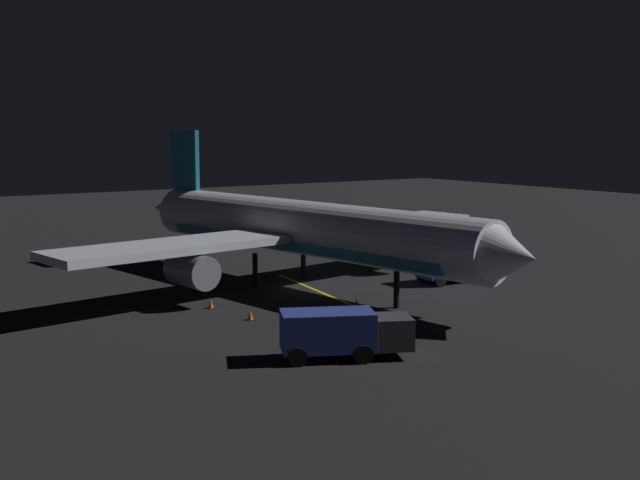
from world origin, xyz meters
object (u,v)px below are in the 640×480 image
object	(u,v)px
airliner	(298,230)
catering_truck	(457,265)
traffic_cone_near_right	(356,303)
traffic_cone_near_left	(211,304)
ground_crew_worker	(356,323)
baggage_truck	(341,334)
traffic_cone_under_wing	(250,316)

from	to	relation	value
airliner	catering_truck	world-z (taller)	airliner
traffic_cone_near_right	traffic_cone_near_left	bearing A→B (deg)	-32.38
traffic_cone_near_left	ground_crew_worker	bearing A→B (deg)	104.95
baggage_truck	traffic_cone_near_right	bearing A→B (deg)	-130.33
baggage_truck	traffic_cone_near_left	distance (m)	13.01
airliner	catering_truck	size ratio (longest dim) A/B	5.83
traffic_cone_near_left	traffic_cone_under_wing	xyz separation A→B (m)	(-0.54, 3.93, 0.00)
baggage_truck	traffic_cone_near_left	bearing A→B (deg)	-88.25
baggage_truck	catering_truck	world-z (taller)	baggage_truck
airliner	baggage_truck	size ratio (longest dim) A/B	5.84
airliner	baggage_truck	bearing A→B (deg)	64.31
airliner	ground_crew_worker	bearing A→B (deg)	69.35
catering_truck	ground_crew_worker	size ratio (longest dim) A/B	3.68
baggage_truck	traffic_cone_near_right	xyz separation A→B (m)	(-7.02, -8.26, -0.95)
baggage_truck	traffic_cone_near_left	size ratio (longest dim) A/B	11.64
catering_truck	ground_crew_worker	xyz separation A→B (m)	(15.40, 8.84, -0.31)
ground_crew_worker	traffic_cone_near_right	distance (m)	7.60
baggage_truck	traffic_cone_under_wing	size ratio (longest dim) A/B	11.64
traffic_cone_near_right	traffic_cone_under_wing	xyz separation A→B (m)	(6.87, -0.77, 0.00)
traffic_cone_near_left	traffic_cone_under_wing	distance (m)	3.97
baggage_truck	traffic_cone_under_wing	world-z (taller)	baggage_truck
ground_crew_worker	traffic_cone_near_left	world-z (taller)	ground_crew_worker
baggage_truck	catering_truck	xyz separation A→B (m)	(-17.88, -11.04, -0.00)
ground_crew_worker	catering_truck	bearing A→B (deg)	-150.16
traffic_cone_near_left	catering_truck	bearing A→B (deg)	173.98
airliner	traffic_cone_near_right	world-z (taller)	airliner
traffic_cone_under_wing	traffic_cone_near_left	bearing A→B (deg)	-82.23
airliner	traffic_cone_near_left	bearing A→B (deg)	19.72
catering_truck	traffic_cone_under_wing	bearing A→B (deg)	6.46
baggage_truck	ground_crew_worker	bearing A→B (deg)	-138.37
airliner	traffic_cone_near_right	xyz separation A→B (m)	(0.60, 7.57, -3.67)
baggage_truck	traffic_cone_near_left	world-z (taller)	baggage_truck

